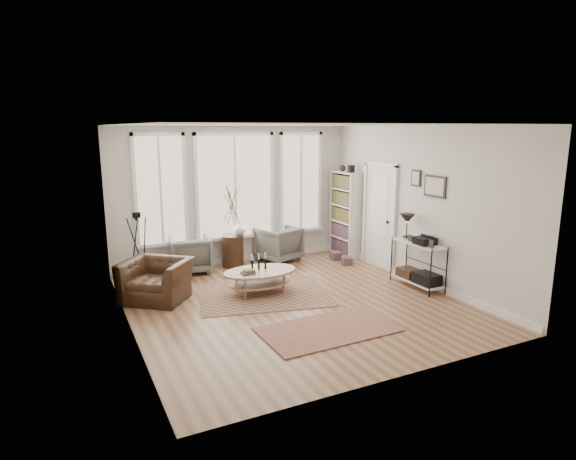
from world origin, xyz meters
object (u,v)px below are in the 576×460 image
low_shelf (418,260)px  accent_chair (156,280)px  armchair_left (190,254)px  armchair_right (278,244)px  bookcase (345,214)px  coffee_table (260,275)px  side_table (232,224)px

low_shelf → accent_chair: bearing=162.1°
low_shelf → armchair_left: 4.42m
low_shelf → armchair_right: (-1.51, 2.75, -0.13)m
bookcase → armchair_left: (-3.52, 0.22, -0.59)m
bookcase → accent_chair: 4.63m
low_shelf → coffee_table: 2.87m
armchair_left → accent_chair: (-0.94, -1.32, -0.02)m
bookcase → side_table: 2.63m
coffee_table → armchair_right: bearing=56.4°
low_shelf → coffee_table: low_shelf is taller
coffee_table → armchair_right: size_ratio=1.58×
armchair_right → side_table: size_ratio=0.44×
bookcase → accent_chair: bearing=-166.2°
coffee_table → accent_chair: accent_chair is taller
side_table → armchair_right: bearing=-0.0°
armchair_left → side_table: (0.91, 0.00, 0.54)m
coffee_table → bookcase: bearing=29.6°
accent_chair → side_table: bearing=73.8°
low_shelf → armchair_left: bearing=141.6°
bookcase → accent_chair: (-4.46, -1.10, -0.62)m
low_shelf → side_table: (-2.56, 2.75, 0.39)m
coffee_table → armchair_left: armchair_left is taller
armchair_left → armchair_right: 1.95m
low_shelf → bookcase: bearing=88.7°
coffee_table → accent_chair: (-1.70, 0.47, 0.02)m
armchair_left → coffee_table: bearing=119.4°
low_shelf → coffee_table: size_ratio=1.00×
armchair_left → armchair_right: armchair_right is taller
coffee_table → armchair_right: (1.19, 1.79, 0.05)m
coffee_table → accent_chair: bearing=164.5°
side_table → armchair_left: bearing=-180.0°
side_table → accent_chair: bearing=-144.3°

